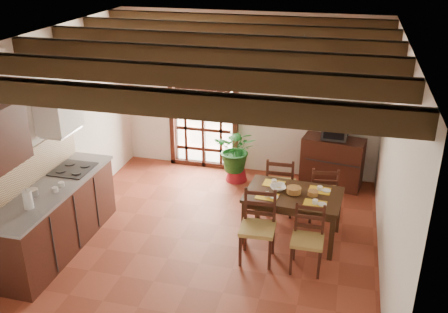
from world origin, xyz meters
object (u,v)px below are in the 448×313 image
(sideboard, at_px, (332,162))
(crt_tv, at_px, (335,128))
(potted_plant, at_px, (237,150))
(chair_near_left, at_px, (257,240))
(kitchen_counter, at_px, (56,217))
(chair_near_right, at_px, (307,251))
(pendant_lamp, at_px, (301,93))
(dining_table, at_px, (293,199))
(chair_far_right, at_px, (322,202))
(chair_far_left, at_px, (280,195))

(sideboard, distance_m, crt_tv, 0.61)
(crt_tv, relative_size, potted_plant, 0.21)
(chair_near_left, bearing_deg, crt_tv, 69.24)
(kitchen_counter, height_order, sideboard, kitchen_counter)
(kitchen_counter, xyz_separation_m, potted_plant, (1.86, 2.62, 0.10))
(kitchen_counter, xyz_separation_m, chair_near_right, (3.29, 0.35, -0.20))
(chair_near_right, bearing_deg, pendant_lamp, 108.86)
(dining_table, xyz_separation_m, sideboard, (0.44, 1.80, -0.18))
(dining_table, relative_size, potted_plant, 0.65)
(chair_near_right, xyz_separation_m, pendant_lamp, (-0.27, 0.78, 1.81))
(chair_near_left, distance_m, chair_far_right, 1.46)
(kitchen_counter, height_order, crt_tv, kitchen_counter)
(sideboard, height_order, potted_plant, potted_plant)
(crt_tv, bearing_deg, kitchen_counter, -136.99)
(dining_table, bearing_deg, potted_plant, 130.28)
(kitchen_counter, xyz_separation_m, chair_far_left, (2.75, 1.70, -0.18))
(dining_table, bearing_deg, chair_near_left, -116.23)
(chair_far_right, height_order, potted_plant, potted_plant)
(kitchen_counter, relative_size, dining_table, 1.68)
(kitchen_counter, relative_size, pendant_lamp, 2.66)
(chair_far_right, xyz_separation_m, crt_tv, (0.07, 1.16, 0.76))
(dining_table, bearing_deg, pendant_lamp, 94.17)
(kitchen_counter, bearing_deg, chair_far_left, 31.75)
(pendant_lamp, bearing_deg, sideboard, 75.46)
(potted_plant, bearing_deg, sideboard, 7.47)
(kitchen_counter, height_order, potted_plant, potted_plant)
(dining_table, xyz_separation_m, chair_far_left, (-0.27, 0.68, -0.32))
(chair_near_left, relative_size, sideboard, 0.96)
(chair_far_left, xyz_separation_m, sideboard, (0.71, 1.12, 0.13))
(chair_far_right, bearing_deg, pendant_lamp, 47.20)
(chair_near_right, relative_size, pendant_lamp, 1.01)
(crt_tv, distance_m, potted_plant, 1.68)
(dining_table, relative_size, chair_near_left, 1.41)
(kitchen_counter, relative_size, crt_tv, 5.24)
(dining_table, height_order, crt_tv, crt_tv)
(potted_plant, bearing_deg, dining_table, -53.90)
(chair_near_left, xyz_separation_m, pendant_lamp, (0.37, 0.73, 1.78))
(dining_table, height_order, chair_far_left, chair_far_left)
(chair_far_left, relative_size, pendant_lamp, 1.10)
(sideboard, bearing_deg, dining_table, -94.26)
(sideboard, xyz_separation_m, crt_tv, (0.00, -0.01, 0.61))
(potted_plant, bearing_deg, chair_far_right, -32.08)
(dining_table, distance_m, crt_tv, 1.89)
(chair_near_right, height_order, crt_tv, crt_tv)
(kitchen_counter, xyz_separation_m, chair_far_right, (3.39, 1.66, -0.20))
(dining_table, xyz_separation_m, chair_near_right, (0.27, -0.68, -0.34))
(sideboard, bearing_deg, chair_near_left, -98.95)
(chair_near_right, distance_m, sideboard, 2.49)
(chair_near_right, xyz_separation_m, crt_tv, (0.17, 2.47, 0.77))
(kitchen_counter, bearing_deg, pendant_lamp, 20.45)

